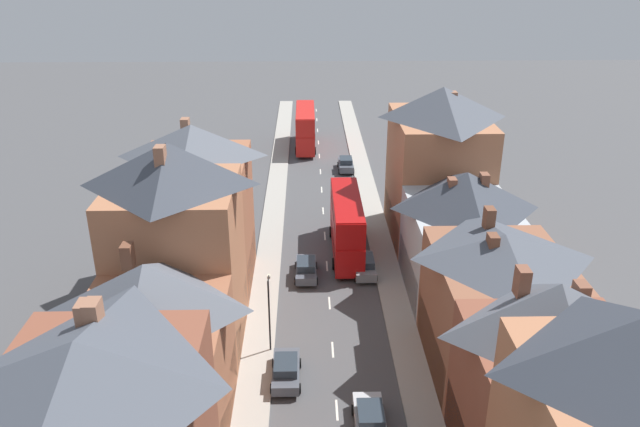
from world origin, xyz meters
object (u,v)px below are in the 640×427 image
double_decker_bus_lead (346,224)px  car_near_silver (370,419)px  car_parked_left_b (286,370)px  double_decker_bus_mid_street (305,127)px  car_mid_black (364,265)px  car_far_grey (306,268)px  street_lamp (269,309)px  car_near_blue (346,164)px

double_decker_bus_lead → car_near_silver: double_decker_bus_lead is taller
double_decker_bus_lead → car_parked_left_b: size_ratio=2.64×
double_decker_bus_mid_street → car_mid_black: (4.91, -35.14, -2.00)m
car_near_silver → car_mid_black: 18.35m
car_near_silver → car_far_grey: size_ratio=0.95×
car_near_silver → street_lamp: 10.15m
car_mid_black → double_decker_bus_lead: bearing=108.7°
double_decker_bus_lead → car_near_silver: bearing=-90.0°
car_near_silver → car_far_grey: (-3.60, 17.88, -0.00)m
car_mid_black → street_lamp: size_ratio=0.80×
car_near_blue → car_far_grey: car_near_blue is taller
double_decker_bus_lead → car_far_grey: size_ratio=2.51×
street_lamp → car_far_grey: bearing=76.4°
double_decker_bus_mid_street → car_mid_black: size_ratio=2.46×
car_near_silver → street_lamp: street_lamp is taller
double_decker_bus_lead → car_near_silver: (0.01, -22.18, -2.01)m
double_decker_bus_mid_street → car_near_blue: (4.91, -9.37, -1.98)m
car_near_blue → street_lamp: (-7.35, -36.30, 2.41)m
double_decker_bus_lead → car_mid_black: double_decker_bus_lead is taller
car_near_blue → car_mid_black: size_ratio=0.96×
car_mid_black → car_far_grey: 4.92m
car_far_grey → street_lamp: bearing=-103.6°
car_mid_black → street_lamp: (-7.35, -10.52, 2.42)m
car_mid_black → car_parked_left_b: 15.08m
double_decker_bus_lead → car_parked_left_b: double_decker_bus_lead is taller
car_parked_left_b → street_lamp: street_lamp is taller
car_far_grey → car_mid_black: bearing=4.9°
car_near_blue → car_mid_black: 25.77m
double_decker_bus_mid_street → car_far_grey: size_ratio=2.51×
street_lamp → car_parked_left_b: bearing=-70.4°
double_decker_bus_mid_street → car_near_silver: double_decker_bus_mid_street is taller
car_near_blue → street_lamp: size_ratio=0.76×
car_near_blue → double_decker_bus_mid_street: bearing=117.7°
double_decker_bus_mid_street → car_near_silver: bearing=-86.1°
car_mid_black → street_lamp: street_lamp is taller
car_near_silver → car_far_grey: car_near_silver is taller
car_mid_black → car_parked_left_b: bearing=-114.3°
double_decker_bus_lead → car_mid_black: 4.55m
car_near_silver → car_far_grey: 18.24m
double_decker_bus_mid_street → car_far_grey: double_decker_bus_mid_street is taller
car_far_grey → car_near_silver: bearing=-78.6°
car_near_silver → car_mid_black: bearing=85.9°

